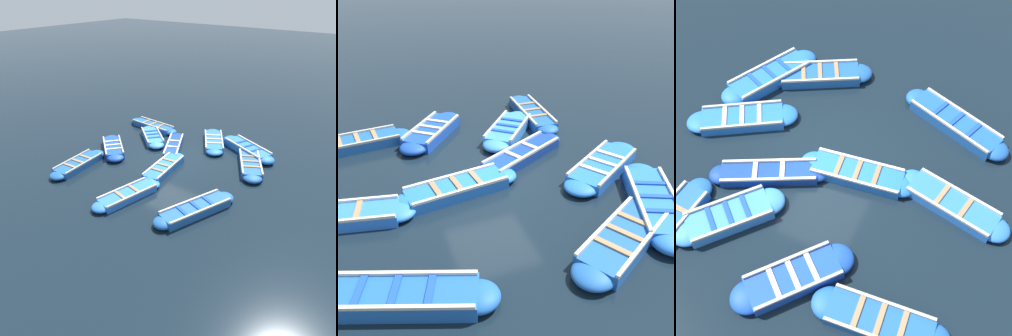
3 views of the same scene
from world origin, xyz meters
The scene contains 13 objects.
ground_plane centered at (0.00, 0.00, 0.00)m, with size 120.00×120.00×0.00m, color black.
boat_alongside centered at (-1.56, -2.55, 0.18)m, with size 2.79×3.09×0.41m.
boat_broadside centered at (3.07, 3.52, 0.18)m, with size 3.99×2.15×0.42m.
boat_stern_in centered at (1.05, 0.34, 0.16)m, with size 3.65×1.29×0.38m.
boat_bow_out centered at (-1.91, 3.67, 0.17)m, with size 3.67×2.61×0.40m.
boat_near_quay centered at (0.95, -3.36, 0.18)m, with size 2.84×3.17×0.42m.
boat_drifting centered at (-1.33, -0.78, 0.15)m, with size 3.50×2.27×0.36m.
boat_end_of_row centered at (3.94, 0.53, 0.16)m, with size 3.59×1.52×0.37m.
boat_outer_left centered at (-3.44, 2.81, 0.19)m, with size 2.43×3.86×0.44m.
boat_tucked centered at (-2.96, -3.63, 0.16)m, with size 1.00×3.75×0.38m.
boat_centre centered at (3.37, -3.44, 0.16)m, with size 3.60×1.21×0.38m.
boat_inner_gap centered at (-3.25, 0.74, 0.16)m, with size 3.56×2.72×0.37m.
buoy_orange_near centered at (-2.04, 1.58, 0.14)m, with size 0.29×0.29×0.29m, color silver.
Camera 1 is at (12.45, 9.15, 8.27)m, focal length 35.00 mm.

